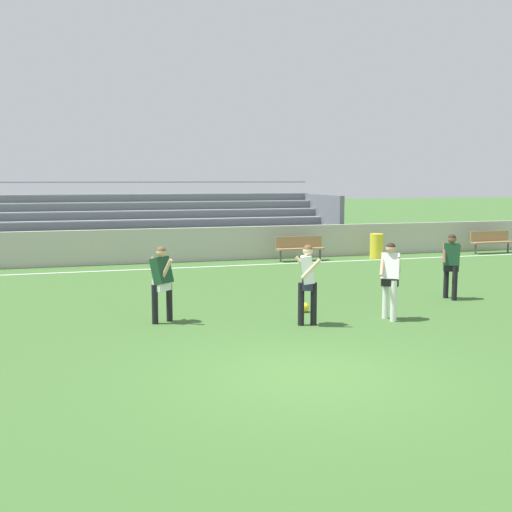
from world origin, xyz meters
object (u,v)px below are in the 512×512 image
Objects in this scene: bench_far_left at (491,240)px; bleacher_stand at (106,223)px; player_white_dropping_back at (390,274)px; player_dark_overlapping at (451,261)px; bench_near_wall_gap at (300,246)px; trash_bin at (377,246)px; player_white_on_ball at (308,277)px; soccer_ball at (304,307)px; player_dark_challenging at (162,278)px.

bleacher_stand is at bearing 164.82° from bench_far_left.
player_white_dropping_back is at bearing -135.72° from bench_far_left.
bleacher_stand reaches higher than player_dark_overlapping.
trash_bin is (3.05, -0.17, -0.08)m from bench_near_wall_gap.
soccer_ball is at bearing 71.57° from player_white_on_ball.
bench_near_wall_gap is at bearing -31.21° from bleacher_stand.
bleacher_stand is 10.45× the size of bench_far_left.
player_white_dropping_back reaches higher than trash_bin.
player_dark_challenging is at bearing -176.12° from player_dark_overlapping.
bleacher_stand is 11.67× the size of player_dark_challenging.
player_dark_overlapping is 7.45× the size of soccer_ball.
bleacher_stand is 13.10m from soccer_ball.
player_dark_overlapping is (7.30, 0.49, 0.02)m from player_dark_challenging.
player_dark_challenging is at bearing -126.42° from bench_near_wall_gap.
player_dark_challenging reaches higher than soccer_ball.
trash_bin is (-5.27, -0.17, -0.08)m from bench_far_left.
bench_near_wall_gap is 1.10× the size of player_dark_overlapping.
player_white_dropping_back is (-4.65, -9.50, 0.52)m from trash_bin.
bench_near_wall_gap is 8.11m from player_dark_overlapping.
player_white_on_ball reaches higher than bench_far_left.
bleacher_stand is 11.47× the size of player_dark_overlapping.
soccer_ball is (-4.07, -0.40, -0.86)m from player_dark_overlapping.
trash_bin is at bearing 55.44° from player_white_on_ball.
bleacher_stand is 11.23× the size of player_white_on_ball.
trash_bin is 0.57× the size of player_dark_overlapping.
player_white_on_ball reaches higher than soccer_ball.
trash_bin is at bearing 53.47° from soccer_ball.
bleacher_stand is at bearing 110.53° from player_white_dropping_back.
bench_near_wall_gap is 1.08× the size of player_white_on_ball.
player_dark_challenging is at bearing -87.93° from bleacher_stand.
bench_far_left is (15.07, -4.09, -0.70)m from bleacher_stand.
trash_bin is at bearing 63.91° from player_white_dropping_back.
player_dark_challenging is at bearing -149.73° from bench_far_left.
bench_far_left is 10.87m from player_dark_overlapping.
bleacher_stand is 11.29× the size of player_white_dropping_back.
bench_near_wall_gap is 10.24m from player_white_on_ball.
trash_bin is 0.58× the size of player_dark_challenging.
player_white_on_ball reaches higher than trash_bin.
bench_near_wall_gap is 1.08× the size of player_white_dropping_back.
bleacher_stand is 15.63m from bench_far_left.
bench_near_wall_gap is 1.00× the size of bench_far_left.
bleacher_stand is 85.48× the size of soccer_ball.
bench_far_left is 16.92m from player_dark_challenging.
player_white_on_ball is (-6.51, -9.46, 0.53)m from trash_bin.
player_dark_overlapping is (4.47, 1.60, -0.03)m from player_white_on_ball.
player_dark_challenging is (0.46, -12.62, -0.29)m from bleacher_stand.
player_white_on_ball is (-3.46, -9.63, 0.45)m from bench_near_wall_gap.
player_dark_challenging is (-2.83, 1.10, -0.05)m from player_white_on_ball.
player_dark_challenging is at bearing 158.74° from player_white_on_ball.
bench_near_wall_gap is 9.81m from player_white_dropping_back.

